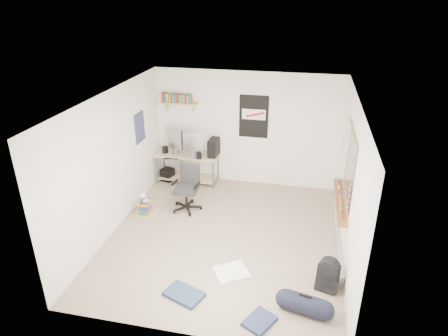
% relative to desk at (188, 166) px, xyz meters
% --- Properties ---
extents(floor, '(4.00, 4.50, 0.01)m').
position_rel_desk_xyz_m(floor, '(1.28, -2.00, -0.37)').
color(floor, gray).
rests_on(floor, ground).
extents(ceiling, '(4.00, 4.50, 0.01)m').
position_rel_desk_xyz_m(ceiling, '(1.28, -2.00, 2.14)').
color(ceiling, white).
rests_on(ceiling, ground).
extents(back_wall, '(4.00, 0.01, 2.50)m').
position_rel_desk_xyz_m(back_wall, '(1.28, 0.25, 0.89)').
color(back_wall, silver).
rests_on(back_wall, ground).
extents(left_wall, '(0.01, 4.50, 2.50)m').
position_rel_desk_xyz_m(left_wall, '(-0.72, -2.00, 0.89)').
color(left_wall, silver).
rests_on(left_wall, ground).
extents(right_wall, '(0.01, 4.50, 2.50)m').
position_rel_desk_xyz_m(right_wall, '(3.29, -2.00, 0.89)').
color(right_wall, silver).
rests_on(right_wall, ground).
extents(desk, '(1.50, 0.84, 0.65)m').
position_rel_desk_xyz_m(desk, '(0.00, 0.00, 0.00)').
color(desk, '#CEB48F').
rests_on(desk, floor).
extents(monitor_left, '(0.43, 0.30, 0.48)m').
position_rel_desk_xyz_m(monitor_left, '(-0.23, -0.08, 0.52)').
color(monitor_left, '#B7B7BD').
rests_on(monitor_left, desk).
extents(monitor_right, '(0.42, 0.23, 0.45)m').
position_rel_desk_xyz_m(monitor_right, '(0.22, -0.25, 0.51)').
color(monitor_right, '#A3A4A8').
rests_on(monitor_right, desk).
extents(pc_tower, '(0.20, 0.40, 0.41)m').
position_rel_desk_xyz_m(pc_tower, '(0.61, 0.00, 0.49)').
color(pc_tower, black).
rests_on(pc_tower, desk).
extents(keyboard, '(0.44, 0.21, 0.02)m').
position_rel_desk_xyz_m(keyboard, '(-0.21, -0.25, 0.30)').
color(keyboard, black).
rests_on(keyboard, desk).
extents(speaker_left, '(0.12, 0.12, 0.20)m').
position_rel_desk_xyz_m(speaker_left, '(-0.47, -0.10, 0.38)').
color(speaker_left, black).
rests_on(speaker_left, desk).
extents(speaker_right, '(0.11, 0.11, 0.20)m').
position_rel_desk_xyz_m(speaker_right, '(0.35, -0.25, 0.39)').
color(speaker_right, black).
rests_on(speaker_right, desk).
extents(office_chair, '(0.67, 0.67, 0.92)m').
position_rel_desk_xyz_m(office_chair, '(0.35, -1.22, 0.12)').
color(office_chair, '#262629').
rests_on(office_chair, floor).
extents(wall_shelf, '(0.80, 0.22, 0.24)m').
position_rel_desk_xyz_m(wall_shelf, '(-0.17, 0.14, 1.42)').
color(wall_shelf, tan).
rests_on(wall_shelf, back_wall).
extents(poster_back_wall, '(0.62, 0.03, 0.92)m').
position_rel_desk_xyz_m(poster_back_wall, '(1.43, 0.23, 1.19)').
color(poster_back_wall, black).
rests_on(poster_back_wall, back_wall).
extents(poster_left_wall, '(0.02, 0.42, 0.60)m').
position_rel_desk_xyz_m(poster_left_wall, '(-0.70, -0.80, 1.14)').
color(poster_left_wall, navy).
rests_on(poster_left_wall, left_wall).
extents(window, '(0.10, 1.50, 1.26)m').
position_rel_desk_xyz_m(window, '(3.23, -1.70, 1.08)').
color(window, brown).
rests_on(window, right_wall).
extents(baseboard_heater, '(0.08, 2.50, 0.18)m').
position_rel_desk_xyz_m(baseboard_heater, '(3.24, -1.70, -0.28)').
color(baseboard_heater, '#B7B2A8').
rests_on(baseboard_heater, floor).
extents(backpack, '(0.36, 0.32, 0.41)m').
position_rel_desk_xyz_m(backpack, '(3.03, -2.99, -0.16)').
color(backpack, black).
rests_on(backpack, floor).
extents(duffel_bag, '(0.33, 0.33, 0.54)m').
position_rel_desk_xyz_m(duffel_bag, '(2.72, -3.55, -0.22)').
color(duffel_bag, black).
rests_on(duffel_bag, floor).
extents(tshirt, '(0.65, 0.63, 0.04)m').
position_rel_desk_xyz_m(tshirt, '(1.59, -2.96, -0.34)').
color(tshirt, white).
rests_on(tshirt, floor).
extents(jeans_a, '(0.63, 0.52, 0.06)m').
position_rel_desk_xyz_m(jeans_a, '(1.03, -3.59, -0.33)').
color(jeans_a, navy).
rests_on(jeans_a, floor).
extents(jeans_b, '(0.48, 0.52, 0.05)m').
position_rel_desk_xyz_m(jeans_b, '(2.15, -3.86, -0.34)').
color(jeans_b, '#222A4E').
rests_on(jeans_b, floor).
extents(book_stack, '(0.49, 0.44, 0.28)m').
position_rel_desk_xyz_m(book_stack, '(-0.38, -1.55, -0.21)').
color(book_stack, olive).
rests_on(book_stack, floor).
extents(desk_lamp, '(0.12, 0.19, 0.19)m').
position_rel_desk_xyz_m(desk_lamp, '(-0.36, -1.57, 0.02)').
color(desk_lamp, white).
rests_on(desk_lamp, book_stack).
extents(subwoofer, '(0.31, 0.31, 0.28)m').
position_rel_desk_xyz_m(subwoofer, '(-0.47, -0.06, -0.22)').
color(subwoofer, black).
rests_on(subwoofer, floor).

